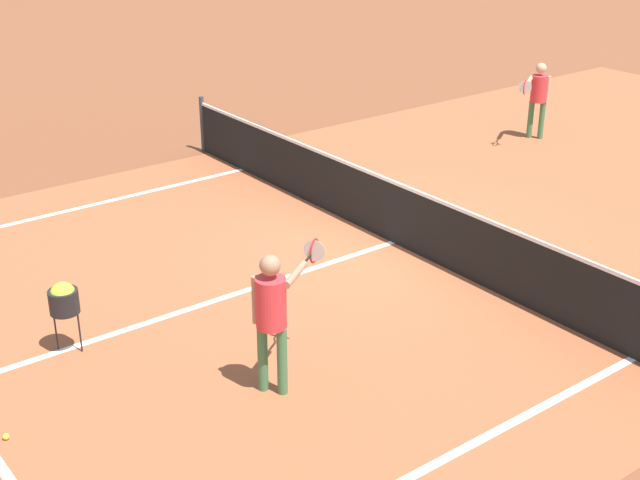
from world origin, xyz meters
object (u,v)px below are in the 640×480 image
Objects in this scene: player_far at (538,93)px; tennis_ball_mid_court at (6,437)px; ball_hopper at (63,299)px; net at (394,211)px; player_near at (273,308)px.

tennis_ball_mid_court is (3.44, -11.93, -0.90)m from player_far.
player_far is 10.98m from ball_hopper.
player_near is at bearing -59.25° from net.
player_far is at bearing 106.08° from tennis_ball_mid_court.
player_near reaches higher than tennis_ball_mid_court.
net is at bearing 90.54° from ball_hopper.
player_near is 1.83× the size of ball_hopper.
player_far reaches higher than net.
player_far is 12.45m from tennis_ball_mid_court.
player_near is at bearing -65.20° from player_far.
player_far reaches higher than tennis_ball_mid_court.
ball_hopper is (0.05, -5.04, 0.18)m from net.
net is 6.36m from tennis_ball_mid_court.
ball_hopper is at bearing -89.46° from net.
tennis_ball_mid_court is at bearing -78.38° from net.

